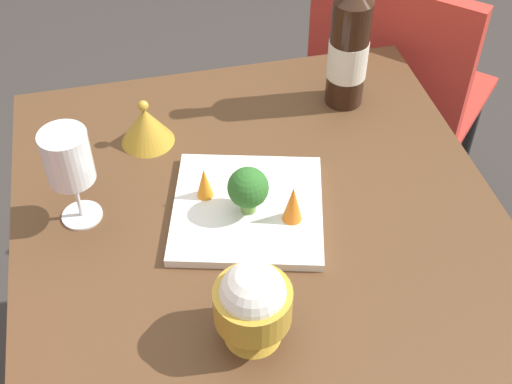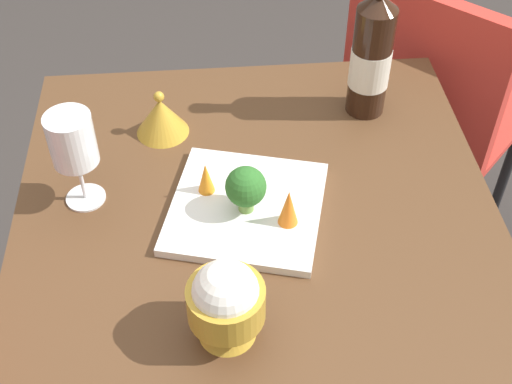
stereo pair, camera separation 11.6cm
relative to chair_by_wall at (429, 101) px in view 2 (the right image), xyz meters
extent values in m
cube|color=brown|center=(-0.48, -0.51, 0.18)|extent=(0.82, 0.82, 0.04)
cylinder|color=brown|center=(-0.83, -0.16, -0.18)|extent=(0.05, 0.05, 0.69)
cylinder|color=brown|center=(-0.13, -0.16, -0.18)|extent=(0.05, 0.05, 0.69)
cube|color=red|center=(0.07, 0.07, -0.09)|extent=(0.57, 0.57, 0.02)
cube|color=red|center=(-0.05, -0.05, 0.12)|extent=(0.31, 0.31, 0.40)
cylinder|color=black|center=(0.07, 0.31, -0.31)|extent=(0.03, 0.03, 0.43)
cylinder|color=black|center=(0.31, 0.08, -0.31)|extent=(0.03, 0.03, 0.43)
cylinder|color=black|center=(-0.17, 0.07, -0.31)|extent=(0.03, 0.03, 0.43)
cylinder|color=black|center=(0.08, -0.17, -0.31)|extent=(0.03, 0.03, 0.43)
cylinder|color=black|center=(-0.24, -0.27, 0.31)|extent=(0.07, 0.07, 0.22)
cone|color=black|center=(-0.24, -0.27, 0.44)|extent=(0.07, 0.07, 0.03)
cylinder|color=silver|center=(-0.24, -0.27, 0.30)|extent=(0.08, 0.08, 0.08)
cylinder|color=white|center=(-0.77, -0.48, 0.20)|extent=(0.07, 0.07, 0.00)
cylinder|color=white|center=(-0.77, -0.48, 0.25)|extent=(0.01, 0.01, 0.08)
cylinder|color=white|center=(-0.77, -0.48, 0.34)|extent=(0.08, 0.08, 0.09)
cone|color=gold|center=(-0.54, -0.77, 0.23)|extent=(0.08, 0.08, 0.04)
cylinder|color=gold|center=(-0.54, -0.77, 0.28)|extent=(0.11, 0.11, 0.05)
sphere|color=white|center=(-0.54, -0.77, 0.30)|extent=(0.09, 0.09, 0.09)
cone|color=gold|center=(-0.64, -0.31, 0.24)|extent=(0.10, 0.10, 0.07)
sphere|color=gold|center=(-0.64, -0.31, 0.29)|extent=(0.02, 0.02, 0.02)
cube|color=white|center=(-0.49, -0.53, 0.21)|extent=(0.31, 0.31, 0.02)
cylinder|color=#729E4C|center=(-0.49, -0.54, 0.23)|extent=(0.03, 0.03, 0.03)
sphere|color=#2D6B28|center=(-0.49, -0.54, 0.27)|extent=(0.07, 0.07, 0.07)
cone|color=orange|center=(-0.56, -0.49, 0.25)|extent=(0.03, 0.03, 0.06)
cone|color=orange|center=(-0.43, -0.57, 0.25)|extent=(0.03, 0.03, 0.07)
camera|label=1|loc=(-0.66, -1.32, 1.05)|focal=48.46mm
camera|label=2|loc=(-0.55, -1.33, 1.05)|focal=48.46mm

